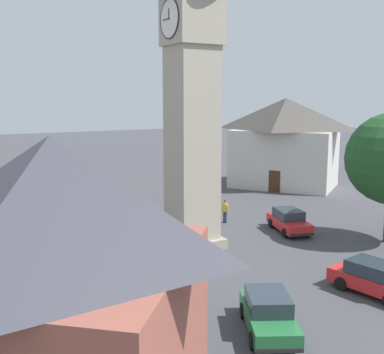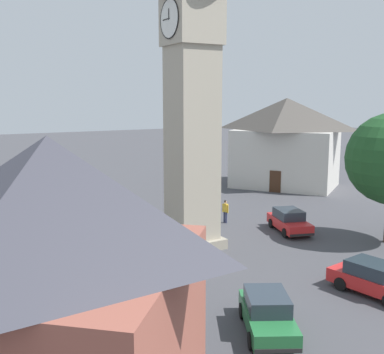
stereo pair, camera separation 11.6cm
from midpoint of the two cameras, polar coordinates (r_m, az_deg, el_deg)
The scene contains 12 objects.
ground_plane at distance 29.53m, azimuth 0.11°, elevation -8.27°, with size 200.00×200.00×0.00m, color #424247.
clock_tower at distance 28.31m, azimuth 0.12°, elevation 16.40°, with size 3.84×3.84×21.22m.
car_blue_kerb at distance 23.31m, azimuth -18.76°, elevation -11.77°, with size 4.41×2.63×1.53m.
car_silver_kerb at distance 19.39m, azimuth 9.19°, elevation -15.85°, with size 4.44×3.43×1.53m.
car_red_corner at distance 32.99m, azimuth 11.68°, elevation -5.18°, with size 4.45×2.89×1.53m.
car_white_side at distance 37.69m, azimuth -11.38°, elevation -3.32°, with size 4.43×2.75×1.53m.
car_black_far at distance 35.14m, azimuth -20.00°, elevation -4.66°, with size 3.66×4.38×1.53m.
car_green_alley at distance 23.97m, azimuth 21.12°, elevation -11.31°, with size 4.33×2.28×1.53m.
pedestrian at distance 34.60m, azimuth 4.12°, elevation -3.89°, with size 0.54×0.32×1.69m.
building_terrace_right at distance 49.15m, azimuth 11.25°, elevation 4.17°, with size 12.65×11.92×8.97m.
building_corner_back at distance 12.85m, azimuth -15.96°, elevation -13.16°, with size 9.97×9.95×8.13m.
lamp_post at distance 25.70m, azimuth -16.21°, elevation -2.68°, with size 0.36×0.36×5.73m.
Camera 2 is at (-24.38, 13.99, 9.04)m, focal length 44.44 mm.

